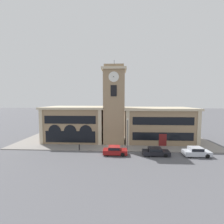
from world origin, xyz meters
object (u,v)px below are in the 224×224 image
(parked_car_mid, at_px, (156,151))
(street_lamp, at_px, (127,130))
(parked_car_near, at_px, (115,150))
(parked_car_far, at_px, (196,152))
(bollard, at_px, (79,147))

(parked_car_mid, xyz_separation_m, street_lamp, (-4.62, 1.87, 3.29))
(parked_car_near, height_order, street_lamp, street_lamp)
(parked_car_mid, height_order, parked_car_far, parked_car_far)
(parked_car_near, bearing_deg, parked_car_mid, 0.27)
(parked_car_far, distance_m, bollard, 20.08)
(parked_car_far, relative_size, street_lamp, 0.72)
(parked_car_mid, height_order, street_lamp, street_lamp)
(parked_car_far, height_order, bollard, parked_car_far)
(parked_car_far, xyz_separation_m, street_lamp, (-11.23, 1.87, 3.18))
(parked_car_mid, distance_m, bollard, 13.51)
(parked_car_near, bearing_deg, parked_car_far, 0.27)
(parked_car_far, bearing_deg, street_lamp, 170.81)
(street_lamp, xyz_separation_m, bollard, (-8.78, -0.20, -3.30))
(parked_car_far, bearing_deg, parked_car_mid, -179.73)
(parked_car_far, bearing_deg, parked_car_near, -179.73)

